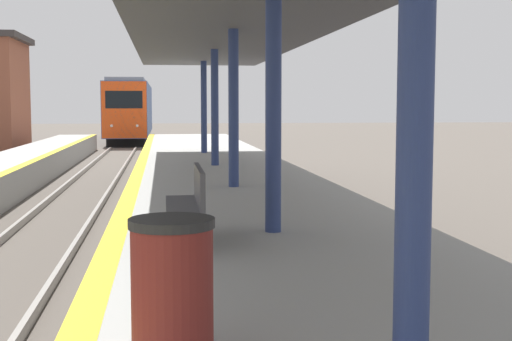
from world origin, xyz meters
The scene contains 4 objects.
train centered at (0.00, 50.72, 2.17)m, with size 2.74×18.69×4.26m.
station_canopy centered at (3.73, 12.76, 4.15)m, with size 4.33×26.61×3.43m.
trash_bin centered at (2.34, 2.72, 1.36)m, with size 0.56×0.56×0.96m.
bench centered at (2.60, 6.87, 1.37)m, with size 0.44×1.62×0.92m.
Camera 1 is at (2.29, -1.85, 2.56)m, focal length 50.00 mm.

